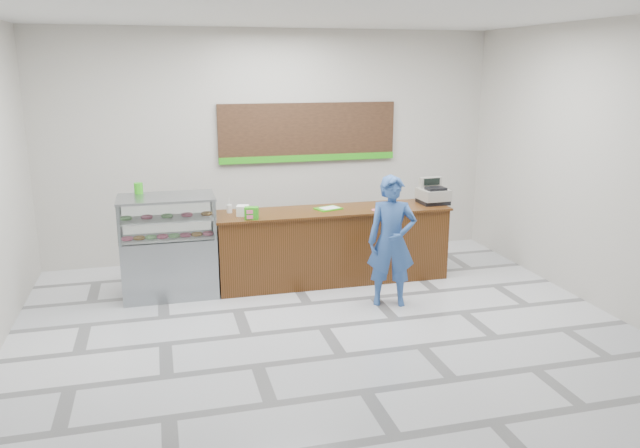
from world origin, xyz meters
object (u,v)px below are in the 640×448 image
object	(u,v)px
display_case	(169,246)
cash_register	(433,194)
serving_tray	(328,208)
sales_counter	(332,245)
customer	(392,241)

from	to	relation	value
display_case	cash_register	size ratio (longest dim) A/B	3.13
cash_register	serving_tray	distance (m)	1.56
sales_counter	display_case	distance (m)	2.23
display_case	serving_tray	world-z (taller)	display_case
serving_tray	customer	world-z (taller)	customer
display_case	serving_tray	size ratio (longest dim) A/B	3.31
customer	cash_register	bearing A→B (deg)	63.35
cash_register	serving_tray	bearing A→B (deg)	175.98
serving_tray	customer	xyz separation A→B (m)	(0.52, -1.07, -0.21)
cash_register	customer	xyz separation A→B (m)	(-1.03, -1.06, -0.34)
display_case	sales_counter	bearing A→B (deg)	0.01
cash_register	serving_tray	size ratio (longest dim) A/B	1.06
display_case	cash_register	bearing A→B (deg)	0.32
display_case	cash_register	xyz separation A→B (m)	(3.72, 0.02, 0.49)
sales_counter	cash_register	xyz separation A→B (m)	(1.50, 0.02, 0.65)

